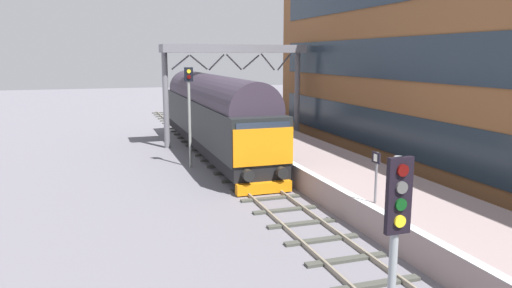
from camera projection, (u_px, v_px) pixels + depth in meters
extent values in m
plane|color=slate|center=(253.00, 185.00, 21.89)|extent=(140.00, 140.00, 0.00)
cube|color=gray|center=(237.00, 185.00, 21.65)|extent=(0.07, 60.00, 0.15)
cube|color=gray|center=(267.00, 182.00, 22.10)|extent=(0.07, 60.00, 0.15)
cube|color=#40423A|center=(376.00, 284.00, 12.30)|extent=(2.50, 0.26, 0.09)
cube|color=#40423A|center=(346.00, 260.00, 13.77)|extent=(2.50, 0.26, 0.09)
cube|color=#40423A|center=(322.00, 240.00, 15.25)|extent=(2.50, 0.26, 0.09)
cube|color=#40423A|center=(302.00, 224.00, 16.72)|extent=(2.50, 0.26, 0.09)
cube|color=#40423A|center=(285.00, 210.00, 18.19)|extent=(2.50, 0.26, 0.09)
cube|color=#40423A|center=(270.00, 198.00, 19.67)|extent=(2.50, 0.26, 0.09)
cube|color=#40423A|center=(258.00, 188.00, 21.14)|extent=(2.50, 0.26, 0.09)
cube|color=#40423A|center=(247.00, 180.00, 22.62)|extent=(2.50, 0.26, 0.09)
cube|color=#40423A|center=(238.00, 172.00, 24.09)|extent=(2.50, 0.26, 0.09)
cube|color=#40423A|center=(230.00, 165.00, 25.57)|extent=(2.50, 0.26, 0.09)
cube|color=#40423A|center=(222.00, 159.00, 27.04)|extent=(2.50, 0.26, 0.09)
cube|color=#40423A|center=(216.00, 154.00, 28.51)|extent=(2.50, 0.26, 0.09)
cube|color=#40423A|center=(210.00, 149.00, 29.99)|extent=(2.50, 0.26, 0.09)
cube|color=#40423A|center=(204.00, 145.00, 31.46)|extent=(2.50, 0.26, 0.09)
cube|color=#40423A|center=(199.00, 141.00, 32.94)|extent=(2.50, 0.26, 0.09)
cube|color=#40423A|center=(195.00, 137.00, 34.41)|extent=(2.50, 0.26, 0.09)
cube|color=#40423A|center=(191.00, 134.00, 35.89)|extent=(2.50, 0.26, 0.09)
cube|color=#40423A|center=(187.00, 131.00, 37.36)|extent=(2.50, 0.26, 0.09)
cube|color=#40423A|center=(183.00, 128.00, 38.83)|extent=(2.50, 0.26, 0.09)
cube|color=#40423A|center=(180.00, 125.00, 40.31)|extent=(2.50, 0.26, 0.09)
cube|color=#40423A|center=(177.00, 123.00, 41.78)|extent=(2.50, 0.26, 0.09)
cube|color=#40423A|center=(174.00, 120.00, 43.26)|extent=(2.50, 0.26, 0.09)
cube|color=#40423A|center=(172.00, 118.00, 44.73)|extent=(2.50, 0.26, 0.09)
cube|color=#40423A|center=(169.00, 116.00, 46.20)|extent=(2.50, 0.26, 0.09)
cube|color=#40423A|center=(167.00, 114.00, 47.68)|extent=(2.50, 0.26, 0.09)
cube|color=#40423A|center=(165.00, 113.00, 49.15)|extent=(2.50, 0.26, 0.09)
cube|color=gray|center=(325.00, 168.00, 22.91)|extent=(4.00, 44.00, 1.00)
cube|color=white|center=(289.00, 161.00, 22.25)|extent=(0.30, 44.00, 0.01)
cube|color=brown|center=(497.00, 63.00, 20.77)|extent=(5.23, 36.95, 10.91)
cube|color=#273441|center=(440.00, 146.00, 20.58)|extent=(0.06, 33.99, 2.04)
cube|color=#273441|center=(446.00, 59.00, 19.92)|extent=(0.06, 33.99, 2.04)
cube|color=black|center=(213.00, 139.00, 28.94)|extent=(2.56, 18.32, 0.60)
cube|color=black|center=(213.00, 117.00, 28.69)|extent=(2.70, 18.32, 2.10)
cylinder|color=#322937|center=(212.00, 96.00, 28.47)|extent=(2.56, 16.86, 2.57)
cube|color=orange|center=(263.00, 147.00, 20.13)|extent=(2.65, 0.08, 1.58)
cube|color=#232D3D|center=(263.00, 130.00, 20.02)|extent=(2.38, 0.04, 0.64)
cube|color=#232D3D|center=(235.00, 111.00, 29.06)|extent=(0.04, 12.83, 0.44)
cylinder|color=black|center=(248.00, 175.00, 19.90)|extent=(0.48, 0.35, 0.48)
cylinder|color=black|center=(282.00, 172.00, 20.36)|extent=(0.48, 0.35, 0.48)
cube|color=orange|center=(264.00, 188.00, 20.39)|extent=(2.43, 0.36, 0.47)
cylinder|color=black|center=(251.00, 173.00, 21.98)|extent=(1.64, 1.04, 1.04)
cylinder|color=black|center=(244.00, 168.00, 23.00)|extent=(1.64, 1.04, 1.04)
cylinder|color=black|center=(238.00, 163.00, 24.03)|extent=(1.64, 1.04, 1.04)
cylinder|color=black|center=(196.00, 131.00, 33.95)|extent=(1.64, 1.04, 1.04)
cylinder|color=black|center=(193.00, 129.00, 34.98)|extent=(1.64, 1.04, 1.04)
cylinder|color=black|center=(190.00, 127.00, 36.01)|extent=(1.64, 1.04, 1.04)
cylinder|color=gray|center=(392.00, 280.00, 8.05)|extent=(0.14, 0.14, 4.21)
cube|color=black|center=(399.00, 196.00, 7.72)|extent=(0.44, 0.10, 1.27)
cylinder|color=#500807|center=(403.00, 170.00, 7.59)|extent=(0.20, 0.06, 0.20)
cylinder|color=#50504E|center=(402.00, 187.00, 7.64)|extent=(0.20, 0.06, 0.20)
cylinder|color=#0A3E13|center=(401.00, 204.00, 7.69)|extent=(0.20, 0.06, 0.20)
cylinder|color=yellow|center=(400.00, 221.00, 7.74)|extent=(0.20, 0.06, 0.20)
cylinder|color=gray|center=(190.00, 118.00, 24.93)|extent=(0.14, 0.14, 5.19)
cube|color=black|center=(189.00, 74.00, 24.46)|extent=(0.44, 0.10, 0.71)
cylinder|color=yellow|center=(189.00, 71.00, 24.38)|extent=(0.20, 0.06, 0.20)
cylinder|color=#500807|center=(189.00, 77.00, 24.43)|extent=(0.20, 0.06, 0.20)
cylinder|color=slate|center=(376.00, 178.00, 15.74)|extent=(0.08, 0.08, 1.70)
cube|color=black|center=(376.00, 158.00, 15.61)|extent=(0.05, 0.44, 0.36)
cube|color=white|center=(375.00, 158.00, 15.60)|extent=(0.01, 0.20, 0.24)
cylinder|color=slate|center=(166.00, 101.00, 30.14)|extent=(0.36, 0.36, 5.96)
cylinder|color=slate|center=(297.00, 97.00, 32.89)|extent=(0.36, 0.36, 5.96)
cube|color=slate|center=(234.00, 49.00, 30.93)|extent=(9.30, 2.00, 0.50)
cylinder|color=slate|center=(180.00, 62.00, 30.02)|extent=(1.17, 0.10, 0.94)
cylinder|color=slate|center=(199.00, 62.00, 30.37)|extent=(1.15, 0.10, 0.96)
cylinder|color=slate|center=(217.00, 62.00, 30.73)|extent=(1.08, 0.10, 1.04)
cylinder|color=slate|center=(234.00, 62.00, 31.09)|extent=(1.07, 0.10, 1.05)
cylinder|color=slate|center=(251.00, 62.00, 31.45)|extent=(1.15, 0.10, 0.96)
cylinder|color=slate|center=(268.00, 62.00, 31.80)|extent=(1.00, 0.10, 1.12)
cylinder|color=slate|center=(284.00, 62.00, 32.16)|extent=(0.98, 0.10, 1.13)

